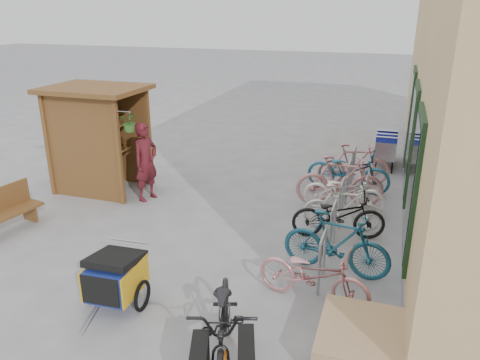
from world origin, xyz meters
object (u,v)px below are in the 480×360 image
(person_kiosk, at_px, (146,162))
(bike_4, at_px, (344,192))
(shopping_carts, at_px, (386,145))
(child_trailer, at_px, (115,276))
(bike_1, at_px, (336,243))
(kiosk, at_px, (94,124))
(bike_0, at_px, (313,275))
(bike_3, at_px, (342,208))
(pallet_stack, at_px, (360,342))
(bike_5, at_px, (340,181))
(bike_6, at_px, (348,171))
(bike_7, at_px, (354,165))
(cargo_bike, at_px, (224,328))
(bench, at_px, (4,211))
(bike_2, at_px, (339,215))

(person_kiosk, bearing_deg, bike_4, -64.55)
(shopping_carts, bearing_deg, child_trailer, -113.49)
(shopping_carts, height_order, bike_1, bike_1)
(bike_1, bearing_deg, kiosk, 78.27)
(bike_4, bearing_deg, shopping_carts, -9.44)
(bike_0, xyz_separation_m, bike_3, (0.11, 2.52, 0.01))
(pallet_stack, relative_size, bike_1, 0.69)
(kiosk, xyz_separation_m, bike_5, (5.44, 0.77, -1.00))
(bike_1, xyz_separation_m, bike_6, (-0.20, 3.69, -0.02))
(shopping_carts, bearing_deg, pallet_stack, -90.00)
(shopping_carts, bearing_deg, bike_6, -108.41)
(bike_4, height_order, bike_6, bike_6)
(child_trailer, xyz_separation_m, bike_6, (2.64, 5.55, 0.03))
(shopping_carts, height_order, bike_7, bike_7)
(kiosk, distance_m, shopping_carts, 7.48)
(kiosk, distance_m, bike_4, 5.69)
(child_trailer, xyz_separation_m, bike_5, (2.56, 4.63, 0.09))
(cargo_bike, relative_size, bike_7, 1.28)
(bike_3, distance_m, bike_5, 1.18)
(child_trailer, bearing_deg, bench, 154.44)
(shopping_carts, height_order, bike_2, shopping_carts)
(bike_0, distance_m, bike_4, 3.39)
(person_kiosk, xyz_separation_m, bike_0, (4.17, -2.72, -0.42))
(bench, height_order, bike_6, bike_6)
(pallet_stack, relative_size, bike_7, 0.70)
(bike_7, bearing_deg, kiosk, 92.12)
(kiosk, distance_m, bike_1, 6.15)
(bike_0, bearing_deg, bike_2, 8.27)
(person_kiosk, bearing_deg, bike_6, -49.33)
(bike_6, bearing_deg, person_kiosk, 118.98)
(child_trailer, relative_size, person_kiosk, 0.84)
(bike_1, xyz_separation_m, bike_2, (-0.12, 1.26, -0.08))
(child_trailer, bearing_deg, cargo_bike, -22.64)
(shopping_carts, xyz_separation_m, bike_3, (-0.64, -4.34, -0.12))
(bench, distance_m, child_trailer, 3.55)
(person_kiosk, height_order, bike_7, person_kiosk)
(shopping_carts, height_order, child_trailer, shopping_carts)
(kiosk, bearing_deg, shopping_carts, 32.15)
(child_trailer, bearing_deg, pallet_stack, -3.11)
(kiosk, relative_size, bike_2, 1.47)
(bike_1, xyz_separation_m, bike_5, (-0.29, 2.77, 0.03))
(child_trailer, bearing_deg, bike_4, 55.28)
(kiosk, distance_m, bike_6, 5.87)
(bike_1, height_order, bike_5, bike_5)
(bike_3, bearing_deg, bike_0, 171.21)
(kiosk, height_order, cargo_bike, kiosk)
(bench, bearing_deg, bike_5, 38.58)
(bike_5, bearing_deg, bike_6, -16.25)
(pallet_stack, height_order, bike_2, bike_2)
(bike_2, bearing_deg, cargo_bike, 154.37)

